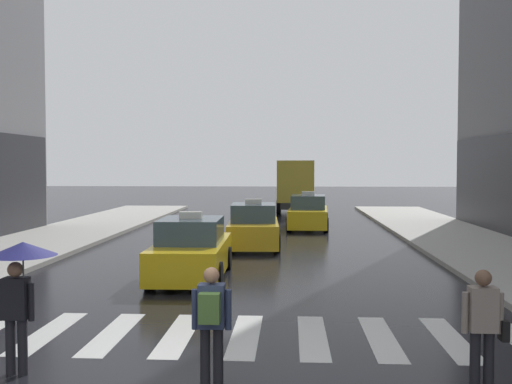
# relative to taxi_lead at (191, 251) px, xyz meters

# --- Properties ---
(crosswalk_markings) EXTENTS (11.30, 2.80, 0.01)m
(crosswalk_markings) POSITION_rel_taxi_lead_xyz_m (1.27, -5.39, -0.72)
(crosswalk_markings) COLOR silver
(crosswalk_markings) RESTS_ON ground
(taxi_lead) EXTENTS (2.00, 4.57, 1.80)m
(taxi_lead) POSITION_rel_taxi_lead_xyz_m (0.00, 0.00, 0.00)
(taxi_lead) COLOR yellow
(taxi_lead) RESTS_ON ground
(taxi_second) EXTENTS (2.08, 4.61, 1.80)m
(taxi_second) POSITION_rel_taxi_lead_xyz_m (1.30, 6.20, 0.00)
(taxi_second) COLOR gold
(taxi_second) RESTS_ON ground
(taxi_third) EXTENTS (2.10, 4.62, 1.80)m
(taxi_third) POSITION_rel_taxi_lead_xyz_m (3.54, 12.82, 0.00)
(taxi_third) COLOR yellow
(taxi_third) RESTS_ON ground
(box_truck) EXTENTS (2.34, 7.56, 3.35)m
(box_truck) POSITION_rel_taxi_lead_xyz_m (2.95, 22.42, 1.13)
(box_truck) COLOR #2D2D2D
(box_truck) RESTS_ON ground
(pedestrian_with_umbrella) EXTENTS (0.96, 0.96, 1.94)m
(pedestrian_with_umbrella) POSITION_rel_taxi_lead_xyz_m (-1.22, -7.56, 0.79)
(pedestrian_with_umbrella) COLOR black
(pedestrian_with_umbrella) RESTS_ON ground
(pedestrian_with_backpack) EXTENTS (0.55, 0.43, 1.65)m
(pedestrian_with_backpack) POSITION_rel_taxi_lead_xyz_m (1.59, -7.90, 0.25)
(pedestrian_with_backpack) COLOR black
(pedestrian_with_backpack) RESTS_ON ground
(pedestrian_with_handbag) EXTENTS (0.60, 0.24, 1.65)m
(pedestrian_with_handbag) POSITION_rel_taxi_lead_xyz_m (5.25, -7.84, 0.21)
(pedestrian_with_handbag) COLOR black
(pedestrian_with_handbag) RESTS_ON ground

